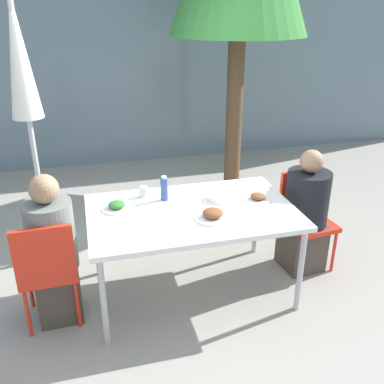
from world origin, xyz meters
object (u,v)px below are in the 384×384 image
(chair_right, at_px, (305,212))
(drinking_cup, at_px, (144,192))
(person_right, at_px, (305,216))
(closed_umbrella, at_px, (23,82))
(salad_bowl, at_px, (219,197))
(person_left, at_px, (54,254))
(bottle, at_px, (164,189))
(chair_left, at_px, (47,266))

(chair_right, height_order, drinking_cup, chair_right)
(chair_right, height_order, person_right, person_right)
(chair_right, bearing_deg, person_right, 58.11)
(chair_right, bearing_deg, drinking_cup, -11.73)
(closed_umbrella, xyz_separation_m, salad_bowl, (1.42, -0.71, -0.85))
(person_left, bearing_deg, salad_bowl, 4.79)
(drinking_cup, bearing_deg, person_right, -9.70)
(salad_bowl, bearing_deg, person_right, -1.10)
(person_left, relative_size, bottle, 5.70)
(chair_left, relative_size, chair_right, 1.00)
(person_left, bearing_deg, chair_left, -121.89)
(person_left, distance_m, drinking_cup, 0.85)
(chair_right, xyz_separation_m, drinking_cup, (-1.40, 0.15, 0.29))
(closed_umbrella, bearing_deg, salad_bowl, -26.53)
(chair_right, bearing_deg, bottle, -7.76)
(chair_left, distance_m, closed_umbrella, 1.47)
(person_left, relative_size, chair_right, 1.35)
(chair_left, distance_m, salad_bowl, 1.39)
(person_left, height_order, person_right, person_left)
(drinking_cup, distance_m, salad_bowl, 0.61)
(drinking_cup, bearing_deg, salad_bowl, -20.70)
(chair_right, relative_size, closed_umbrella, 0.37)
(chair_right, height_order, salad_bowl, chair_right)
(bottle, bearing_deg, chair_left, -158.75)
(chair_left, xyz_separation_m, drinking_cup, (0.77, 0.46, 0.29))
(chair_right, relative_size, person_right, 0.78)
(bottle, height_order, salad_bowl, bottle)
(person_right, bearing_deg, drinking_cup, -15.43)
(chair_left, relative_size, person_right, 0.78)
(salad_bowl, bearing_deg, drinking_cup, 159.30)
(chair_right, xyz_separation_m, closed_umbrella, (-2.24, 0.64, 1.12))
(closed_umbrella, height_order, drinking_cup, closed_umbrella)
(chair_left, xyz_separation_m, closed_umbrella, (-0.08, 0.95, 1.12))
(chair_left, height_order, chair_right, same)
(person_left, bearing_deg, chair_right, 3.93)
(chair_right, relative_size, drinking_cup, 9.92)
(person_left, relative_size, person_right, 1.05)
(person_left, height_order, salad_bowl, person_left)
(person_right, xyz_separation_m, closed_umbrella, (-2.20, 0.72, 1.11))
(person_left, bearing_deg, person_right, 1.73)
(person_right, relative_size, salad_bowl, 5.66)
(chair_right, distance_m, drinking_cup, 1.44)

